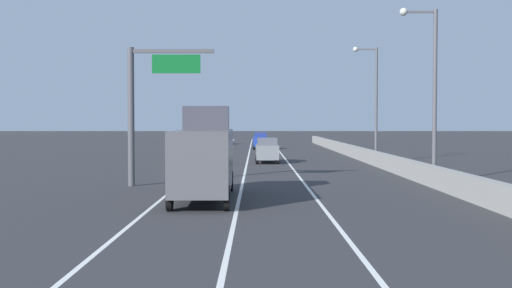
{
  "coord_description": "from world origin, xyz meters",
  "views": [
    {
      "loc": [
        -1.23,
        -4.61,
        3.51
      ],
      "look_at": [
        -1.04,
        45.67,
        1.72
      ],
      "focal_mm": 44.65,
      "sensor_mm": 36.0,
      "label": 1
    }
  ],
  "objects": [
    {
      "name": "lamp_post_right_third",
      "position": [
        8.79,
        49.83,
        5.68
      ],
      "size": [
        2.14,
        0.44,
        9.87
      ],
      "color": "#4C4C51",
      "rests_on": "ground_plane"
    },
    {
      "name": "car_blue_3",
      "position": [
        -0.69,
        75.58,
        1.04
      ],
      "size": [
        1.94,
        4.43,
        2.1
      ],
      "color": "#1E389E",
      "rests_on": "ground_plane"
    },
    {
      "name": "lane_stripe_left",
      "position": [
        -5.5,
        55.0,
        0.0
      ],
      "size": [
        0.16,
        130.0,
        0.0
      ],
      "primitive_type": "cube",
      "color": "silver",
      "rests_on": "ground_plane"
    },
    {
      "name": "car_green_2",
      "position": [
        -6.73,
        91.97,
        0.95
      ],
      "size": [
        1.9,
        4.37,
        1.91
      ],
      "color": "#196033",
      "rests_on": "ground_plane"
    },
    {
      "name": "car_gray_1",
      "position": [
        -0.3,
        49.22,
        1.05
      ],
      "size": [
        1.99,
        4.64,
        2.12
      ],
      "color": "slate",
      "rests_on": "ground_plane"
    },
    {
      "name": "lane_stripe_center",
      "position": [
        -2.0,
        55.0,
        0.0
      ],
      "size": [
        0.16,
        130.0,
        0.0
      ],
      "primitive_type": "cube",
      "color": "silver",
      "rests_on": "ground_plane"
    },
    {
      "name": "ground_plane",
      "position": [
        0.0,
        64.0,
        0.0
      ],
      "size": [
        320.0,
        320.0,
        0.0
      ],
      "primitive_type": "plane",
      "color": "#2D2D30"
    },
    {
      "name": "car_yellow_0",
      "position": [
        -6.7,
        48.87,
        0.94
      ],
      "size": [
        1.91,
        4.52,
        1.88
      ],
      "color": "gold",
      "rests_on": "ground_plane"
    },
    {
      "name": "box_truck",
      "position": [
        -3.56,
        23.89,
        1.93
      ],
      "size": [
        2.6,
        8.57,
        4.22
      ],
      "color": "#4C4C51",
      "rests_on": "ground_plane"
    },
    {
      "name": "jersey_barrier_right",
      "position": [
        8.32,
        40.0,
        0.55
      ],
      "size": [
        0.6,
        120.0,
        1.1
      ],
      "primitive_type": "cube",
      "color": "gray",
      "rests_on": "ground_plane"
    },
    {
      "name": "lamp_post_right_second",
      "position": [
        8.58,
        31.26,
        5.68
      ],
      "size": [
        2.14,
        0.44,
        9.87
      ],
      "color": "#4C4C51",
      "rests_on": "ground_plane"
    },
    {
      "name": "lane_stripe_right",
      "position": [
        1.5,
        55.0,
        0.0
      ],
      "size": [
        0.16,
        130.0,
        0.0
      ],
      "primitive_type": "cube",
      "color": "silver",
      "rests_on": "ground_plane"
    },
    {
      "name": "overhead_sign_gantry",
      "position": [
        -7.26,
        29.79,
        4.73
      ],
      "size": [
        4.68,
        0.36,
        7.5
      ],
      "color": "#47474C",
      "rests_on": "ground_plane"
    }
  ]
}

